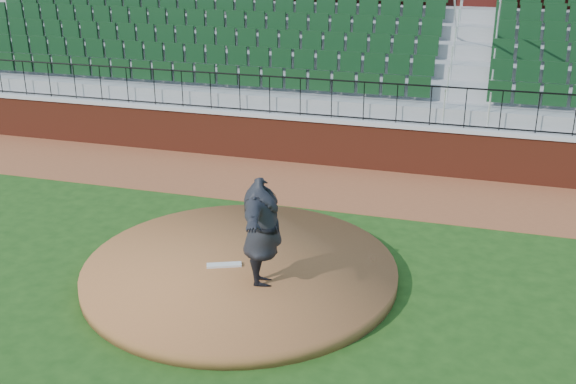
# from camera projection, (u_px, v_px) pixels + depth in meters

# --- Properties ---
(ground) EXTENTS (90.00, 90.00, 0.00)m
(ground) POSITION_uv_depth(u_px,v_px,m) (264.00, 290.00, 12.12)
(ground) COLOR #1A3F12
(ground) RESTS_ON ground
(warning_track) EXTENTS (34.00, 3.20, 0.01)m
(warning_track) POSITION_uv_depth(u_px,v_px,m) (332.00, 186.00, 16.95)
(warning_track) COLOR brown
(warning_track) RESTS_ON ground
(field_wall) EXTENTS (34.00, 0.35, 1.20)m
(field_wall) POSITION_uv_depth(u_px,v_px,m) (346.00, 144.00, 18.16)
(field_wall) COLOR maroon
(field_wall) RESTS_ON ground
(wall_cap) EXTENTS (34.00, 0.45, 0.10)m
(wall_cap) POSITION_uv_depth(u_px,v_px,m) (347.00, 121.00, 17.92)
(wall_cap) COLOR #B7B7B7
(wall_cap) RESTS_ON field_wall
(wall_railing) EXTENTS (34.00, 0.05, 1.00)m
(wall_railing) POSITION_uv_depth(u_px,v_px,m) (348.00, 100.00, 17.72)
(wall_railing) COLOR black
(wall_railing) RESTS_ON wall_cap
(seating_stands) EXTENTS (34.00, 5.10, 4.60)m
(seating_stands) POSITION_uv_depth(u_px,v_px,m) (367.00, 62.00, 19.97)
(seating_stands) COLOR gray
(seating_stands) RESTS_ON ground
(concourse_wall) EXTENTS (34.00, 0.50, 5.50)m
(concourse_wall) POSITION_uv_depth(u_px,v_px,m) (383.00, 33.00, 22.31)
(concourse_wall) COLOR maroon
(concourse_wall) RESTS_ON ground
(pitchers_mound) EXTENTS (5.73, 5.73, 0.25)m
(pitchers_mound) POSITION_uv_depth(u_px,v_px,m) (240.00, 270.00, 12.53)
(pitchers_mound) COLOR brown
(pitchers_mound) RESTS_ON ground
(pitching_rubber) EXTENTS (0.64, 0.39, 0.04)m
(pitching_rubber) POSITION_uv_depth(u_px,v_px,m) (224.00, 265.00, 12.42)
(pitching_rubber) COLOR silver
(pitching_rubber) RESTS_ON pitchers_mound
(pitcher) EXTENTS (1.27, 2.49, 1.95)m
(pitcher) POSITION_uv_depth(u_px,v_px,m) (262.00, 232.00, 11.47)
(pitcher) COLOR black
(pitcher) RESTS_ON pitchers_mound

